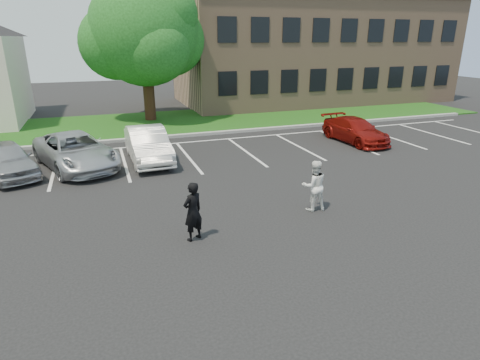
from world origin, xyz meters
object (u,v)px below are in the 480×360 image
office_building (313,50)px  man_white_shirt (314,186)px  man_black_suit (193,212)px  car_silver_minivan (76,151)px  car_white_sedan (148,145)px  car_red_compact (355,130)px  tree (146,34)px  car_silver_west (7,160)px

office_building → man_white_shirt: office_building is taller
man_black_suit → car_silver_minivan: size_ratio=0.32×
office_building → man_black_suit: size_ratio=13.77×
car_white_sedan → car_red_compact: size_ratio=1.06×
office_building → car_white_sedan: office_building is taller
office_building → tree: bearing=-161.8°
tree → car_red_compact: size_ratio=2.09×
tree → car_white_sedan: (-1.41, -9.24, -4.62)m
car_silver_west → car_red_compact: car_silver_west is taller
man_white_shirt → car_silver_west: (-9.58, 6.84, -0.13)m
car_white_sedan → office_building: bearing=39.8°
office_building → man_black_suit: 26.97m
man_black_suit → car_silver_west: man_black_suit is taller
man_black_suit → car_white_sedan: size_ratio=0.37×
tree → car_red_compact: (9.10, -9.40, -4.74)m
man_white_shirt → car_white_sedan: size_ratio=0.36×
tree → man_white_shirt: 17.20m
man_black_suit → car_silver_minivan: 8.43m
man_black_suit → man_white_shirt: size_ratio=1.01×
car_red_compact → car_silver_minivan: bearing=175.7°
man_black_suit → car_white_sedan: man_black_suit is taller
office_building → car_red_compact: bearing=-110.4°
tree → car_white_sedan: tree is taller
man_black_suit → car_silver_west: (-5.58, 7.51, -0.14)m
tree → car_red_compact: bearing=-45.9°
car_silver_west → car_white_sedan: size_ratio=0.89×
man_black_suit → car_white_sedan: (-0.16, 7.80, -0.08)m
car_silver_minivan → car_red_compact: 13.45m
car_silver_west → car_red_compact: bearing=-21.8°
car_silver_minivan → tree: bearing=45.1°
tree → car_silver_minivan: (-4.35, -9.21, -4.64)m
man_white_shirt → office_building: bearing=-111.8°
office_building → car_red_compact: office_building is taller
man_white_shirt → man_black_suit: bearing=16.6°
office_building → man_white_shirt: size_ratio=13.90×
car_red_compact → man_white_shirt: bearing=-135.8°
car_silver_west → car_silver_minivan: bearing=-14.8°
man_white_shirt → car_silver_minivan: 10.08m
tree → car_red_compact: 13.91m
car_white_sedan → man_black_suit: bearing=-90.6°
car_silver_minivan → man_white_shirt: bearing=-64.9°
man_white_shirt → car_white_sedan: bearing=-52.7°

